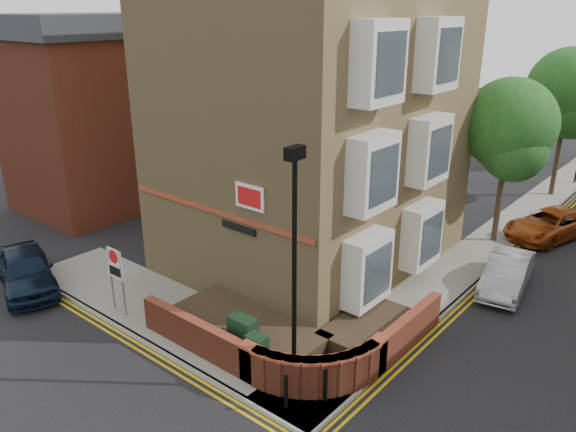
{
  "coord_description": "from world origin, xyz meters",
  "views": [
    {
      "loc": [
        9.2,
        -8.2,
        9.31
      ],
      "look_at": [
        -0.92,
        4.0,
        3.37
      ],
      "focal_mm": 35.0,
      "sensor_mm": 36.0,
      "label": 1
    }
  ],
  "objects_px": {
    "silver_car_near": "(507,273)",
    "zone_sign": "(115,269)",
    "utility_cabinet_large": "(243,337)",
    "lamppost": "(294,272)",
    "navy_hatchback": "(26,270)"
  },
  "relations": [
    {
      "from": "utility_cabinet_large",
      "to": "navy_hatchback",
      "type": "distance_m",
      "value": 8.9
    },
    {
      "from": "zone_sign",
      "to": "lamppost",
      "type": "bearing_deg",
      "value": 6.07
    },
    {
      "from": "utility_cabinet_large",
      "to": "silver_car_near",
      "type": "height_order",
      "value": "utility_cabinet_large"
    },
    {
      "from": "navy_hatchback",
      "to": "lamppost",
      "type": "bearing_deg",
      "value": -61.32
    },
    {
      "from": "lamppost",
      "to": "utility_cabinet_large",
      "type": "distance_m",
      "value": 3.24
    },
    {
      "from": "zone_sign",
      "to": "silver_car_near",
      "type": "distance_m",
      "value": 13.14
    },
    {
      "from": "utility_cabinet_large",
      "to": "silver_car_near",
      "type": "xyz_separation_m",
      "value": [
        4.17,
        8.84,
        -0.11
      ]
    },
    {
      "from": "utility_cabinet_large",
      "to": "silver_car_near",
      "type": "distance_m",
      "value": 9.77
    },
    {
      "from": "lamppost",
      "to": "utility_cabinet_large",
      "type": "height_order",
      "value": "lamppost"
    },
    {
      "from": "lamppost",
      "to": "navy_hatchback",
      "type": "distance_m",
      "value": 11.07
    },
    {
      "from": "navy_hatchback",
      "to": "silver_car_near",
      "type": "relative_size",
      "value": 1.12
    },
    {
      "from": "silver_car_near",
      "to": "zone_sign",
      "type": "bearing_deg",
      "value": -141.71
    },
    {
      "from": "silver_car_near",
      "to": "utility_cabinet_large",
      "type": "bearing_deg",
      "value": -124.35
    },
    {
      "from": "utility_cabinet_large",
      "to": "zone_sign",
      "type": "distance_m",
      "value": 4.86
    },
    {
      "from": "lamppost",
      "to": "silver_car_near",
      "type": "distance_m",
      "value": 9.62
    }
  ]
}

